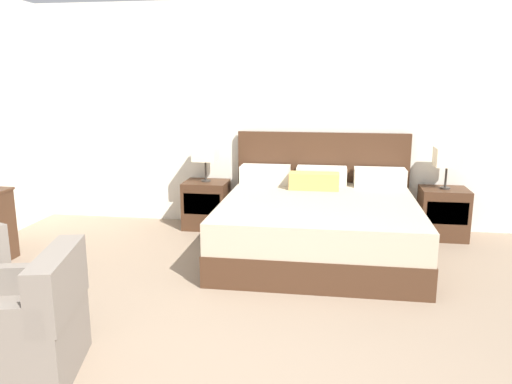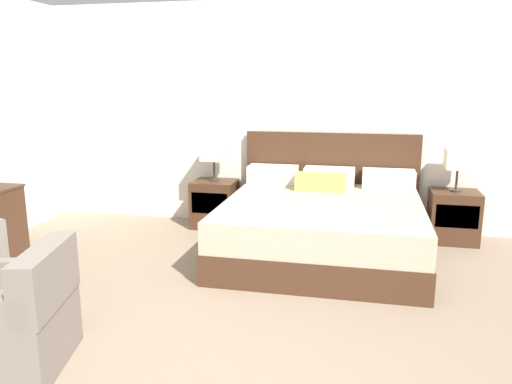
{
  "view_description": "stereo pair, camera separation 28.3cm",
  "coord_description": "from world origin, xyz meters",
  "px_view_note": "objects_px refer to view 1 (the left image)",
  "views": [
    {
      "loc": [
        0.6,
        -2.29,
        1.7
      ],
      "look_at": [
        -0.05,
        1.97,
        0.75
      ],
      "focal_mm": 35.0,
      "sensor_mm": 36.0,
      "label": 1
    },
    {
      "loc": [
        0.88,
        -2.23,
        1.7
      ],
      "look_at": [
        -0.05,
        1.97,
        0.75
      ],
      "focal_mm": 35.0,
      "sensor_mm": 36.0,
      "label": 2
    }
  ],
  "objects_px": {
    "table_lamp_right": "(447,158)",
    "nightstand_left": "(206,204)",
    "nightstand_right": "(443,213)",
    "armchair_companion": "(22,331)",
    "table_lamp_left": "(205,153)",
    "bed": "(319,223)"
  },
  "relations": [
    {
      "from": "bed",
      "to": "table_lamp_right",
      "type": "relative_size",
      "value": 4.46
    },
    {
      "from": "table_lamp_left",
      "to": "nightstand_left",
      "type": "bearing_deg",
      "value": -90.0
    },
    {
      "from": "nightstand_right",
      "to": "table_lamp_left",
      "type": "relative_size",
      "value": 1.24
    },
    {
      "from": "table_lamp_left",
      "to": "armchair_companion",
      "type": "distance_m",
      "value": 3.24
    },
    {
      "from": "bed",
      "to": "nightstand_right",
      "type": "xyz_separation_m",
      "value": [
        1.35,
        0.71,
        -0.03
      ]
    },
    {
      "from": "nightstand_left",
      "to": "nightstand_right",
      "type": "xyz_separation_m",
      "value": [
        2.69,
        0.0,
        0.0
      ]
    },
    {
      "from": "bed",
      "to": "nightstand_left",
      "type": "height_order",
      "value": "bed"
    },
    {
      "from": "nightstand_right",
      "to": "table_lamp_right",
      "type": "xyz_separation_m",
      "value": [
        0.0,
        0.0,
        0.62
      ]
    },
    {
      "from": "bed",
      "to": "table_lamp_left",
      "type": "distance_m",
      "value": 1.63
    },
    {
      "from": "nightstand_left",
      "to": "nightstand_right",
      "type": "distance_m",
      "value": 2.69
    },
    {
      "from": "bed",
      "to": "armchair_companion",
      "type": "distance_m",
      "value": 2.96
    },
    {
      "from": "table_lamp_left",
      "to": "armchair_companion",
      "type": "bearing_deg",
      "value": -95.35
    },
    {
      "from": "bed",
      "to": "armchair_companion",
      "type": "relative_size",
      "value": 2.43
    },
    {
      "from": "bed",
      "to": "table_lamp_left",
      "type": "height_order",
      "value": "bed"
    },
    {
      "from": "nightstand_right",
      "to": "armchair_companion",
      "type": "bearing_deg",
      "value": -133.33
    },
    {
      "from": "nightstand_right",
      "to": "armchair_companion",
      "type": "xyz_separation_m",
      "value": [
        -2.99,
        -3.17,
        0.01
      ]
    },
    {
      "from": "nightstand_right",
      "to": "armchair_companion",
      "type": "height_order",
      "value": "armchair_companion"
    },
    {
      "from": "table_lamp_right",
      "to": "nightstand_right",
      "type": "bearing_deg",
      "value": -90.0
    },
    {
      "from": "table_lamp_left",
      "to": "nightstand_right",
      "type": "bearing_deg",
      "value": -0.03
    },
    {
      "from": "table_lamp_right",
      "to": "nightstand_left",
      "type": "bearing_deg",
      "value": -179.97
    },
    {
      "from": "armchair_companion",
      "to": "table_lamp_left",
      "type": "bearing_deg",
      "value": 84.65
    },
    {
      "from": "bed",
      "to": "nightstand_left",
      "type": "bearing_deg",
      "value": 152.19
    }
  ]
}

